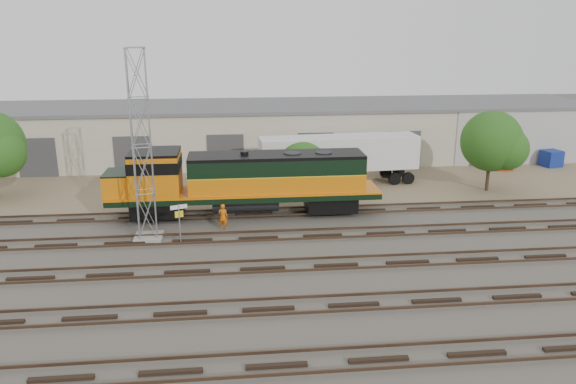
{
  "coord_description": "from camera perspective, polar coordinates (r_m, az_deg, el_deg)",
  "views": [
    {
      "loc": [
        -5.48,
        -30.64,
        12.66
      ],
      "look_at": [
        -1.91,
        4.0,
        2.2
      ],
      "focal_mm": 35.0,
      "sensor_mm": 36.0,
      "label": 1
    }
  ],
  "objects": [
    {
      "name": "sign_post",
      "position": [
        33.9,
        -10.99,
        -2.42
      ],
      "size": [
        0.96,
        0.39,
        2.46
      ],
      "color": "gray",
      "rests_on": "ground"
    },
    {
      "name": "worker",
      "position": [
        36.05,
        -6.61,
        -2.51
      ],
      "size": [
        0.71,
        0.55,
        1.71
      ],
      "primitive_type": "imported",
      "rotation": [
        0.0,
        0.0,
        2.89
      ],
      "color": "#CE5D0B",
      "rests_on": "ground"
    },
    {
      "name": "dumpster_blue",
      "position": [
        57.23,
        25.18,
        3.1
      ],
      "size": [
        1.9,
        1.83,
        1.5
      ],
      "primitive_type": "cube",
      "rotation": [
        0.0,
        0.0,
        0.23
      ],
      "color": "navy",
      "rests_on": "ground"
    },
    {
      "name": "tree_east",
      "position": [
        46.13,
        20.32,
        4.68
      ],
      "size": [
        4.93,
        4.69,
        6.33
      ],
      "color": "#382619",
      "rests_on": "ground"
    },
    {
      "name": "locomotive",
      "position": [
        38.03,
        -4.88,
        1.17
      ],
      "size": [
        18.32,
        3.21,
        4.4
      ],
      "color": "black",
      "rests_on": "tracks"
    },
    {
      "name": "ground",
      "position": [
        33.6,
        3.96,
        -5.46
      ],
      "size": [
        140.0,
        140.0,
        0.0
      ],
      "primitive_type": "plane",
      "color": "#47423A",
      "rests_on": "ground"
    },
    {
      "name": "semi_trailer",
      "position": [
        45.93,
        5.56,
        3.85
      ],
      "size": [
        13.05,
        3.54,
        3.97
      ],
      "rotation": [
        0.0,
        0.0,
        0.08
      ],
      "color": "silver",
      "rests_on": "ground"
    },
    {
      "name": "tracks",
      "position": [
        30.86,
        4.91,
        -7.41
      ],
      "size": [
        80.0,
        20.4,
        0.28
      ],
      "color": "black",
      "rests_on": "ground"
    },
    {
      "name": "signal_tower",
      "position": [
        34.09,
        -14.6,
        4.13
      ],
      "size": [
        1.68,
        1.68,
        11.4
      ],
      "rotation": [
        0.0,
        0.0,
        0.12
      ],
      "color": "gray",
      "rests_on": "ground"
    },
    {
      "name": "tree_mid",
      "position": [
        44.12,
        1.68,
        2.36
      ],
      "size": [
        4.37,
        4.16,
        4.16
      ],
      "color": "#382619",
      "rests_on": "ground"
    },
    {
      "name": "dumpster_red",
      "position": [
        54.19,
        20.95,
        2.85
      ],
      "size": [
        1.59,
        1.49,
        1.4
      ],
      "primitive_type": "cube",
      "rotation": [
        0.0,
        0.0,
        -0.06
      ],
      "color": "maroon",
      "rests_on": "ground"
    },
    {
      "name": "dirt_strip",
      "position": [
        47.68,
        0.93,
        1.33
      ],
      "size": [
        80.0,
        16.0,
        0.02
      ],
      "primitive_type": "cube",
      "color": "#726047",
      "rests_on": "ground"
    },
    {
      "name": "warehouse",
      "position": [
        54.82,
        0.0,
        6.2
      ],
      "size": [
        58.4,
        10.4,
        5.3
      ],
      "color": "beige",
      "rests_on": "ground"
    }
  ]
}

